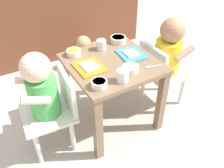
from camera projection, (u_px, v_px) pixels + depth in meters
ground_plane at (112, 119)px, 1.66m from camera, size 7.00×7.00×0.00m
kitchen_cabinet_back at (50, 6)px, 2.14m from camera, size 1.73×0.32×0.95m
dining_table at (112, 75)px, 1.44m from camera, size 0.50×0.51×0.47m
seated_child_left at (45, 92)px, 1.25m from camera, size 0.30×0.30×0.64m
seated_child_right at (167, 54)px, 1.57m from camera, size 0.28×0.28×0.65m
dog at (100, 51)px, 2.03m from camera, size 0.35×0.40×0.31m
food_tray_left at (90, 67)px, 1.33m from camera, size 0.15×0.18×0.02m
food_tray_right at (131, 54)px, 1.44m from camera, size 0.16×0.18×0.02m
water_cup_left at (122, 77)px, 1.21m from camera, size 0.06×0.06×0.07m
water_cup_right at (101, 45)px, 1.48m from camera, size 0.06×0.06×0.06m
cereal_bowl_left_side at (99, 84)px, 1.18m from camera, size 0.08×0.08×0.04m
veggie_bowl_near at (131, 68)px, 1.29m from camera, size 0.09×0.09×0.03m
cereal_bowl_right_side at (74, 52)px, 1.43m from camera, size 0.09×0.09×0.03m
veggie_bowl_far at (118, 39)px, 1.57m from camera, size 0.10×0.10×0.04m
spoon_by_left_tray at (152, 67)px, 1.33m from camera, size 0.10×0.04×0.01m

